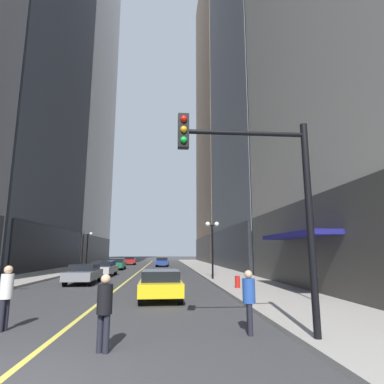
{
  "coord_description": "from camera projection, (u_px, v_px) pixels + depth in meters",
  "views": [
    {
      "loc": [
        2.77,
        -5.69,
        2.17
      ],
      "look_at": [
        5.19,
        23.06,
        7.56
      ],
      "focal_mm": 29.8,
      "sensor_mm": 36.0,
      "label": 1
    }
  ],
  "objects": [
    {
      "name": "car_red",
      "position": [
        130.0,
        260.0,
        52.87
      ],
      "size": [
        2.01,
        4.65,
        1.32
      ],
      "color": "#B21919",
      "rests_on": "ground"
    },
    {
      "name": "car_blue",
      "position": [
        162.0,
        261.0,
        46.5
      ],
      "size": [
        1.99,
        4.86,
        1.32
      ],
      "color": "navy",
      "rests_on": "ground"
    },
    {
      "name": "lane_centre_stripe",
      "position": [
        142.0,
        269.0,
        39.23
      ],
      "size": [
        0.16,
        70.0,
        0.01
      ],
      "primitive_type": "cube",
      "color": "#E5D64C",
      "rests_on": "ground"
    },
    {
      "name": "building_left_mid",
      "position": [
        18.0,
        48.0,
        42.64
      ],
      "size": [
        13.76,
        24.0,
        58.13
      ],
      "color": "#4C515B",
      "rests_on": "ground"
    },
    {
      "name": "street_lamp_right_mid",
      "position": [
        212.0,
        237.0,
        24.46
      ],
      "size": [
        1.06,
        0.36,
        4.43
      ],
      "color": "black",
      "rests_on": "ground"
    },
    {
      "name": "car_silver",
      "position": [
        104.0,
        268.0,
        28.35
      ],
      "size": [
        1.97,
        4.65,
        1.32
      ],
      "color": "#B7B7BC",
      "rests_on": "ground"
    },
    {
      "name": "building_right_far",
      "position": [
        230.0,
        108.0,
        71.29
      ],
      "size": [
        12.8,
        26.0,
        67.56
      ],
      "color": "gray",
      "rests_on": "ground"
    },
    {
      "name": "pedestrian_in_white_shirt",
      "position": [
        6.0,
        292.0,
        8.96
      ],
      "size": [
        0.42,
        0.42,
        1.77
      ],
      "color": "black",
      "rests_on": "ground"
    },
    {
      "name": "car_green",
      "position": [
        116.0,
        263.0,
        38.65
      ],
      "size": [
        2.0,
        4.55,
        1.32
      ],
      "color": "#196038",
      "rests_on": "ground"
    },
    {
      "name": "storefront_awning_right",
      "position": [
        297.0,
        236.0,
        16.72
      ],
      "size": [
        1.6,
        6.83,
        3.12
      ],
      "color": "navy",
      "rests_on": "ground"
    },
    {
      "name": "sidewalk_right",
      "position": [
        208.0,
        268.0,
        39.93
      ],
      "size": [
        4.5,
        78.0,
        0.15
      ],
      "primitive_type": "cube",
      "color": "#9E9991",
      "rests_on": "ground"
    },
    {
      "name": "fire_hydrant_right",
      "position": [
        238.0,
        283.0,
        17.98
      ],
      "size": [
        0.28,
        0.28,
        0.8
      ],
      "primitive_type": "cylinder",
      "color": "red",
      "rests_on": "ground"
    },
    {
      "name": "building_right_mid",
      "position": [
        261.0,
        77.0,
        44.91
      ],
      "size": [
        11.08,
        24.0,
        53.07
      ],
      "color": "slate",
      "rests_on": "ground"
    },
    {
      "name": "pedestrian_in_blue_hoodie",
      "position": [
        249.0,
        297.0,
        8.56
      ],
      "size": [
        0.38,
        0.38,
        1.67
      ],
      "color": "black",
      "rests_on": "ground"
    },
    {
      "name": "car_grey",
      "position": [
        84.0,
        273.0,
        21.89
      ],
      "size": [
        1.91,
        4.81,
        1.32
      ],
      "color": "slate",
      "rests_on": "ground"
    },
    {
      "name": "sidewalk_left",
      "position": [
        73.0,
        269.0,
        38.57
      ],
      "size": [
        4.5,
        78.0,
        0.15
      ],
      "primitive_type": "cube",
      "color": "#9E9991",
      "rests_on": "ground"
    },
    {
      "name": "car_yellow",
      "position": [
        160.0,
        283.0,
        14.67
      ],
      "size": [
        1.99,
        4.35,
        1.32
      ],
      "color": "yellow",
      "rests_on": "ground"
    },
    {
      "name": "building_left_far",
      "position": [
        76.0,
        67.0,
        70.01
      ],
      "size": [
        14.05,
        26.0,
        84.36
      ],
      "color": "#A8A399",
      "rests_on": "ground"
    },
    {
      "name": "street_lamp_left_far",
      "position": [
        88.0,
        242.0,
        37.81
      ],
      "size": [
        1.06,
        0.36,
        4.43
      ],
      "color": "black",
      "rests_on": "ground"
    },
    {
      "name": "pedestrian_in_black_coat",
      "position": [
        104.0,
        306.0,
        7.08
      ],
      "size": [
        0.45,
        0.45,
        1.67
      ],
      "color": "black",
      "rests_on": "ground"
    },
    {
      "name": "traffic_light_near_right",
      "position": [
        268.0,
        188.0,
        8.06
      ],
      "size": [
        3.43,
        0.35,
        5.65
      ],
      "color": "black",
      "rests_on": "ground"
    },
    {
      "name": "ground_plane",
      "position": [
        142.0,
        269.0,
        39.23
      ],
      "size": [
        200.0,
        200.0,
        0.0
      ],
      "primitive_type": "plane",
      "color": "#38383A"
    }
  ]
}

